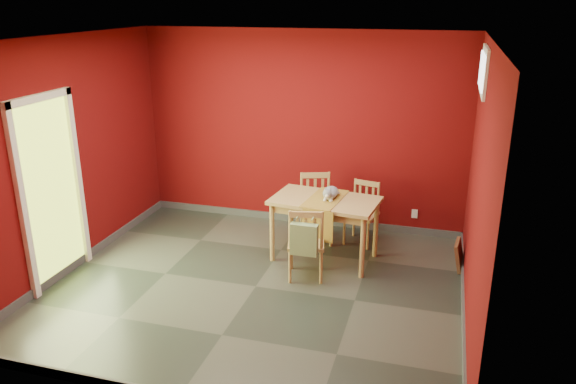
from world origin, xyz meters
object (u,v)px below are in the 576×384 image
(chair_far_right, at_px, (362,212))
(chair_near, at_px, (306,242))
(cat, at_px, (331,190))
(tote_bag, at_px, (304,239))
(chair_far_left, at_px, (316,207))
(dining_table, at_px, (325,207))
(picture_frame, at_px, (459,255))

(chair_far_right, height_order, chair_near, chair_near)
(cat, bearing_deg, tote_bag, -95.66)
(chair_near, relative_size, tote_bag, 2.05)
(chair_far_right, bearing_deg, chair_near, -111.14)
(chair_far_right, distance_m, tote_bag, 1.48)
(chair_near, height_order, tote_bag, chair_near)
(chair_far_right, distance_m, cat, 0.81)
(chair_far_right, xyz_separation_m, chair_near, (-0.46, -1.19, 0.03))
(chair_far_left, bearing_deg, dining_table, -66.22)
(chair_far_left, relative_size, chair_near, 1.03)
(chair_near, height_order, picture_frame, chair_near)
(dining_table, distance_m, chair_far_left, 0.62)
(tote_bag, relative_size, cat, 1.14)
(chair_far_right, relative_size, tote_bag, 1.91)
(chair_far_left, relative_size, chair_far_right, 1.10)
(chair_far_left, relative_size, cat, 2.39)
(chair_far_right, bearing_deg, dining_table, -120.02)
(cat, bearing_deg, chair_far_left, 123.45)
(dining_table, xyz_separation_m, chair_far_right, (0.37, 0.64, -0.27))
(chair_near, bearing_deg, dining_table, 80.46)
(picture_frame, bearing_deg, tote_bag, -150.52)
(dining_table, bearing_deg, chair_near, -99.54)
(dining_table, bearing_deg, chair_far_right, 59.98)
(chair_near, bearing_deg, chair_far_left, 97.37)
(chair_far_left, height_order, tote_bag, chair_far_left)
(cat, relative_size, picture_frame, 1.06)
(dining_table, xyz_separation_m, cat, (0.05, 0.06, 0.19))
(dining_table, height_order, chair_far_right, chair_far_right)
(tote_bag, bearing_deg, picture_frame, 29.48)
(chair_near, distance_m, tote_bag, 0.25)
(cat, xyz_separation_m, picture_frame, (1.56, 0.12, -0.71))
(chair_far_left, distance_m, tote_bag, 1.31)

